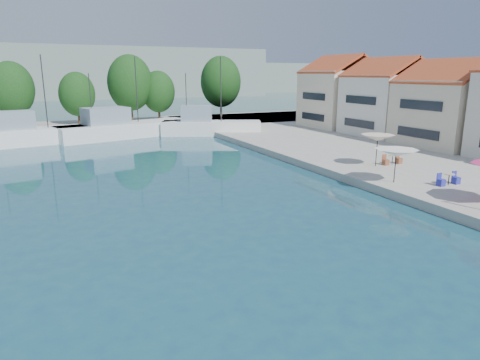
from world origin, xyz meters
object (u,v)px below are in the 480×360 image
trawler_02 (32,135)px  umbrella_cream (378,138)px  trawler_04 (209,127)px  trawler_03 (123,129)px  umbrella_white (396,153)px

trawler_02 → umbrella_cream: trawler_02 is taller
trawler_02 → trawler_04: bearing=-13.5°
trawler_02 → trawler_04: size_ratio=1.13×
trawler_03 → trawler_04: 10.76m
trawler_03 → trawler_04: (10.46, -2.55, 0.00)m
trawler_04 → umbrella_white: trawler_04 is taller
trawler_04 → umbrella_white: 30.82m
trawler_02 → trawler_04: 20.75m
trawler_02 → umbrella_white: 39.10m
trawler_03 → umbrella_white: size_ratio=6.07×
trawler_04 → trawler_02: bearing=-159.4°
umbrella_cream → trawler_03: bearing=117.3°
trawler_03 → umbrella_white: bearing=-84.7°
trawler_03 → umbrella_cream: trawler_03 is taller
trawler_02 → trawler_03: (10.26, 1.27, -0.00)m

